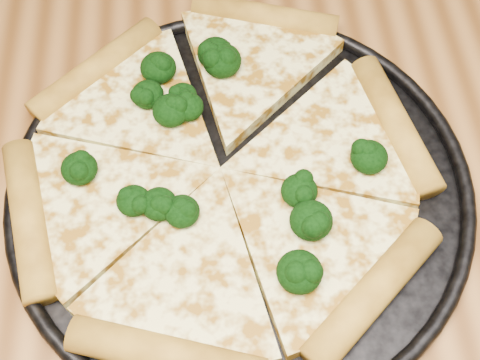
{
  "coord_description": "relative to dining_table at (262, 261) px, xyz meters",
  "views": [
    {
      "loc": [
        -0.04,
        -0.24,
        1.21
      ],
      "look_at": [
        -0.02,
        0.03,
        0.77
      ],
      "focal_mm": 47.29,
      "sensor_mm": 36.0,
      "label": 1
    }
  ],
  "objects": [
    {
      "name": "dining_table",
      "position": [
        0.0,
        0.0,
        0.0
      ],
      "size": [
        1.2,
        0.9,
        0.75
      ],
      "color": "#98632F",
      "rests_on": "ground"
    },
    {
      "name": "pizza_pan",
      "position": [
        -0.02,
        0.03,
        0.1
      ],
      "size": [
        0.39,
        0.39,
        0.02
      ],
      "color": "black",
      "rests_on": "dining_table"
    },
    {
      "name": "pizza",
      "position": [
        -0.03,
        0.04,
        0.11
      ],
      "size": [
        0.36,
        0.39,
        0.03
      ],
      "rotation": [
        0.0,
        0.0,
        -0.3
      ],
      "color": "#FFF99C",
      "rests_on": "pizza_pan"
    },
    {
      "name": "broccoli_florets",
      "position": [
        -0.04,
        0.06,
        0.12
      ],
      "size": [
        0.26,
        0.25,
        0.03
      ],
      "color": "black",
      "rests_on": "pizza"
    }
  ]
}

